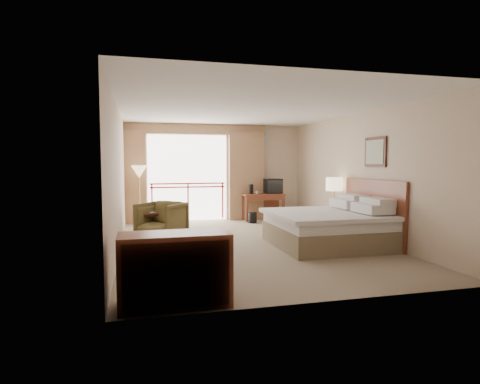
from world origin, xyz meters
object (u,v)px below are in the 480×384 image
object	(u,v)px
tv	(273,186)
wastebasket	(252,218)
armchair_near	(162,239)
nightstand	(335,220)
table_lamp	(334,185)
side_table	(148,221)
floor_lamp	(139,174)
dresser	(175,269)
bed	(330,227)
desk	(262,199)
armchair_far	(164,228)

from	to	relation	value
tv	wastebasket	distance (m)	1.16
armchair_near	nightstand	bearing A→B (deg)	34.77
table_lamp	side_table	world-z (taller)	table_lamp
floor_lamp	dresser	xyz separation A→B (m)	(0.37, -6.11, -0.92)
floor_lamp	bed	bearing A→B (deg)	-44.26
desk	side_table	xyz separation A→B (m)	(-3.20, -1.82, -0.23)
side_table	floor_lamp	xyz separation A→B (m)	(-0.18, 1.68, 0.98)
bed	armchair_far	xyz separation A→B (m)	(-3.04, 2.89, -0.38)
tv	armchair_near	xyz separation A→B (m)	(-3.24, -2.08, -0.96)
nightstand	desk	size ratio (longest dim) A/B	0.52
desk	side_table	size ratio (longest dim) A/B	2.21
armchair_far	desk	bearing A→B (deg)	158.88
table_lamp	wastebasket	world-z (taller)	table_lamp
floor_lamp	armchair_far	bearing A→B (deg)	-47.86
bed	side_table	world-z (taller)	bed
desk	armchair_far	distance (m)	2.97
bed	floor_lamp	size ratio (longest dim) A/B	1.36
armchair_near	table_lamp	bearing A→B (deg)	35.50
wastebasket	side_table	world-z (taller)	side_table
armchair_near	floor_lamp	size ratio (longest dim) A/B	0.56
desk	wastebasket	size ratio (longest dim) A/B	3.97
side_table	dresser	bearing A→B (deg)	-87.54
table_lamp	bed	bearing A→B (deg)	-120.31
bed	floor_lamp	xyz separation A→B (m)	(-3.62, 3.53, 0.97)
desk	armchair_far	bearing A→B (deg)	-162.32
tv	bed	bearing A→B (deg)	-81.29
floor_lamp	dresser	world-z (taller)	floor_lamp
desk	floor_lamp	world-z (taller)	floor_lamp
nightstand	side_table	world-z (taller)	nightstand
bed	table_lamp	distance (m)	1.70
nightstand	dresser	distance (m)	5.58
armchair_near	dresser	size ratio (longest dim) A/B	0.69
table_lamp	side_table	size ratio (longest dim) A/B	1.27
table_lamp	armchair_near	size ratio (longest dim) A/B	0.76
nightstand	floor_lamp	bearing A→B (deg)	154.27
nightstand	dresser	xyz separation A→B (m)	(-4.02, -3.86, 0.12)
tv	floor_lamp	bearing A→B (deg)	-169.16
desk	armchair_far	size ratio (longest dim) A/B	1.55
tv	dresser	distance (m)	7.04
wastebasket	dresser	bearing A→B (deg)	-114.07
bed	dresser	distance (m)	4.15
table_lamp	wastebasket	xyz separation A→B (m)	(-1.43, 1.89, -0.98)
wastebasket	armchair_far	world-z (taller)	armchair_far
bed	dresser	bearing A→B (deg)	-141.46
nightstand	armchair_near	bearing A→B (deg)	177.88
nightstand	desk	bearing A→B (deg)	114.41
wastebasket	dresser	size ratio (longest dim) A/B	0.23
wastebasket	armchair_near	bearing A→B (deg)	-146.01
side_table	dresser	size ratio (longest dim) A/B	0.41
table_lamp	tv	distance (m)	2.39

